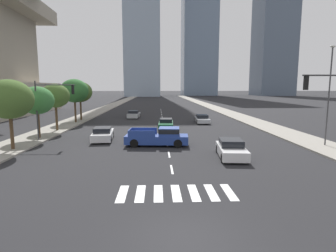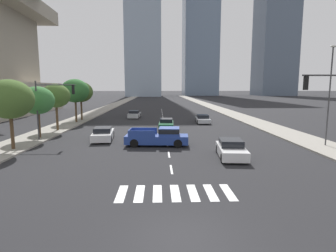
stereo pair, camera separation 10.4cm
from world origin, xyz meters
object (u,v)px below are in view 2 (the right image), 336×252
Objects in this scene: traffic_signal_far at (51,100)px; street_tree_third at (56,96)px; street_tree_fifth at (81,92)px; street_tree_second at (37,101)px; sedan_silver_3 at (134,114)px; street_tree_nearest at (9,99)px; sedan_silver_2 at (203,119)px; sedan_white_0 at (231,149)px; street_tree_fourth at (75,91)px; sedan_white_4 at (103,134)px; sedan_green_1 at (166,124)px; street_lamp_east at (330,89)px; pickup_truck at (160,137)px.

street_tree_third is at bearing 106.25° from traffic_signal_far.
street_tree_fifth is (-1.81, 16.89, 0.47)m from traffic_signal_far.
sedan_silver_3 is at bearing 67.18° from street_tree_second.
street_tree_nearest is 10.30m from street_tree_third.
sedan_white_0 is at bearing -0.48° from sedan_silver_2.
sedan_white_0 is 27.71m from street_tree_fourth.
sedan_white_4 is (-1.44, -20.04, 0.01)m from sedan_silver_3.
sedan_white_0 reaches higher than sedan_silver_3.
sedan_green_1 is (-4.48, 14.83, -0.02)m from sedan_white_0.
sedan_green_1 reaches higher than sedan_silver_2.
sedan_white_0 is at bearing -157.69° from sedan_silver_3.
sedan_silver_3 is 26.00m from street_tree_nearest.
street_tree_nearest is at bearing -90.00° from street_tree_third.
street_tree_third is at bearing -90.00° from street_tree_fourth.
street_lamp_east reaches higher than sedan_white_0.
street_tree_fifth reaches higher than sedan_silver_3.
street_tree_nearest is (-1.81, -4.10, 0.23)m from traffic_signal_far.
street_tree_nearest reaches higher than sedan_silver_2.
street_tree_nearest is 20.99m from street_tree_fifth.
sedan_white_0 reaches higher than sedan_silver_2.
street_tree_third reaches higher than sedan_silver_2.
pickup_truck is 1.11× the size of street_tree_second.
sedan_white_4 is 0.91× the size of street_tree_second.
sedan_white_4 is (-12.26, -13.21, 0.06)m from sedan_silver_2.
pickup_truck is 1.35× the size of sedan_silver_3.
sedan_green_1 is 0.80× the size of street_tree_fifth.
sedan_white_4 is (-11.09, 7.26, -0.00)m from sedan_white_0.
sedan_silver_3 is (-9.65, 27.30, -0.01)m from sedan_white_0.
sedan_silver_3 is at bearing -9.06° from sedan_white_4.
street_tree_second reaches higher than pickup_truck.
street_tree_fourth reaches higher than sedan_silver_2.
street_tree_nearest is at bearing -178.90° from street_lamp_east.
street_tree_fourth reaches higher than street_tree_nearest.
street_tree_second is (-0.00, 5.21, -0.35)m from street_tree_nearest.
sedan_white_4 is at bearing -41.60° from street_tree_third.
sedan_white_4 is 0.80× the size of street_tree_fifth.
street_lamp_east is 1.66× the size of street_tree_second.
street_lamp_east reaches higher than pickup_truck.
pickup_truck is 1.01× the size of traffic_signal_far.
street_lamp_east reaches higher than sedan_white_4.
sedan_green_1 is 0.92× the size of street_tree_second.
street_tree_second is at bearing 160.02° from sedan_silver_3.
sedan_silver_2 is at bearing 33.26° from street_tree_second.
street_tree_fifth is at bearing 126.77° from pickup_truck.
street_tree_fourth is 2.98m from street_tree_fifth.
street_tree_third is at bearing 149.01° from pickup_truck.
street_tree_nearest is (-27.19, -0.52, -0.81)m from street_lamp_east.
sedan_green_1 is 15.15m from street_tree_fourth.
street_lamp_east reaches higher than traffic_signal_far.
street_tree_fourth is at bearing -134.04° from sedan_white_0.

